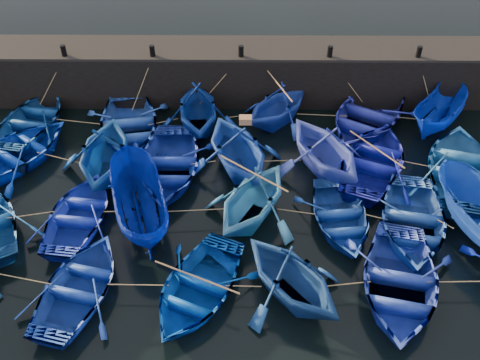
{
  "coord_description": "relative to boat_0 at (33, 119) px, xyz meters",
  "views": [
    {
      "loc": [
        0.11,
        -12.44,
        14.01
      ],
      "look_at": [
        0.0,
        3.2,
        0.7
      ],
      "focal_mm": 40.0,
      "sensor_mm": 36.0,
      "label": 1
    }
  ],
  "objects": [
    {
      "name": "ground",
      "position": [
        9.38,
        -7.56,
        -0.51
      ],
      "size": [
        120.0,
        120.0,
        0.0
      ],
      "primitive_type": "plane",
      "color": "black",
      "rests_on": "ground"
    },
    {
      "name": "bollard_0",
      "position": [
        1.38,
        2.04,
        2.36
      ],
      "size": [
        0.24,
        0.24,
        0.5
      ],
      "primitive_type": "cylinder",
      "color": "black",
      "rests_on": "quay_top"
    },
    {
      "name": "boat_6",
      "position": [
        0.05,
        -2.48,
        0.03
      ],
      "size": [
        6.07,
        6.38,
        1.08
      ],
      "primitive_type": "imported",
      "rotation": [
        0.0,
        0.0,
        2.5
      ],
      "color": "navy",
      "rests_on": "ground"
    },
    {
      "name": "boat_3",
      "position": [
        11.03,
        0.48,
        0.51
      ],
      "size": [
        5.1,
        5.11,
        2.04
      ],
      "primitive_type": "imported",
      "rotation": [
        0.0,
        0.0,
        -0.77
      ],
      "color": "blue",
      "rests_on": "ground"
    },
    {
      "name": "boat_12",
      "position": [
        18.23,
        -3.41,
        0.07
      ],
      "size": [
        5.4,
        6.52,
        1.17
      ],
      "primitive_type": "imported",
      "rotation": [
        0.0,
        0.0,
        2.87
      ],
      "color": "#2264A5",
      "rests_on": "ground"
    },
    {
      "name": "bollard_4",
      "position": [
        17.38,
        2.04,
        2.36
      ],
      "size": [
        0.24,
        0.24,
        0.5
      ],
      "primitive_type": "cylinder",
      "color": "black",
      "rests_on": "quay_top"
    },
    {
      "name": "quay_top",
      "position": [
        9.38,
        2.94,
        2.05
      ],
      "size": [
        26.0,
        2.5,
        0.12
      ],
      "primitive_type": "cube",
      "color": "black",
      "rests_on": "quay_wall"
    },
    {
      "name": "boat_23",
      "position": [
        11.0,
        -9.37,
        0.54
      ],
      "size": [
        5.2,
        5.29,
        2.11
      ],
      "primitive_type": "imported",
      "rotation": [
        0.0,
        0.0,
        0.68
      ],
      "color": "navy",
      "rests_on": "ground"
    },
    {
      "name": "boat_24",
      "position": [
        14.47,
        -9.15,
        0.02
      ],
      "size": [
        4.68,
        5.77,
        1.06
      ],
      "primitive_type": "imported",
      "rotation": [
        0.0,
        0.0,
        -0.22
      ],
      "color": "#2037A1",
      "rests_on": "ground"
    },
    {
      "name": "boat_15",
      "position": [
        5.75,
        -5.99,
        0.44
      ],
      "size": [
        3.24,
        5.25,
        1.9
      ],
      "primitive_type": "imported",
      "rotation": [
        0.0,
        0.0,
        3.44
      ],
      "color": "#001582",
      "rests_on": "ground"
    },
    {
      "name": "bollard_2",
      "position": [
        9.38,
        2.04,
        2.36
      ],
      "size": [
        0.24,
        0.24,
        0.5
      ],
      "primitive_type": "cylinder",
      "color": "black",
      "rests_on": "quay_top"
    },
    {
      "name": "boat_22",
      "position": [
        8.05,
        -9.34,
        -0.04
      ],
      "size": [
        4.75,
        5.41,
        0.93
      ],
      "primitive_type": "imported",
      "rotation": [
        0.0,
        0.0,
        -0.41
      ],
      "color": "#033DA5",
      "rests_on": "ground"
    },
    {
      "name": "boat_5",
      "position": [
        18.25,
        0.1,
        0.33
      ],
      "size": [
        3.94,
        4.48,
        1.69
      ],
      "primitive_type": "imported",
      "rotation": [
        0.0,
        0.0,
        -0.64
      ],
      "color": "#072BCB",
      "rests_on": "ground"
    },
    {
      "name": "boat_21",
      "position": [
        4.32,
        -9.32,
        -0.06
      ],
      "size": [
        4.05,
        4.96,
        0.9
      ],
      "primitive_type": "imported",
      "rotation": [
        0.0,
        0.0,
        2.9
      ],
      "color": "#153799",
      "rests_on": "ground"
    },
    {
      "name": "mooring_ropes",
      "position": [
        9.0,
        -2.58,
        0.37
      ],
      "size": [
        18.29,
        11.34,
        2.1
      ],
      "color": "tan",
      "rests_on": "ground"
    },
    {
      "name": "boat_11",
      "position": [
        14.84,
        -2.88,
        0.03
      ],
      "size": [
        5.49,
        6.26,
        1.08
      ],
      "primitive_type": "imported",
      "rotation": [
        0.0,
        0.0,
        2.73
      ],
      "color": "#111899",
      "rests_on": "ground"
    },
    {
      "name": "boat_17",
      "position": [
        13.02,
        -6.08,
        -0.08
      ],
      "size": [
        3.38,
        4.43,
        0.86
      ],
      "primitive_type": "imported",
      "rotation": [
        0.0,
        0.0,
        0.1
      ],
      "color": "navy",
      "rests_on": "ground"
    },
    {
      "name": "boat_9",
      "position": [
        9.28,
        -3.01,
        0.7
      ],
      "size": [
        5.39,
        5.75,
        2.43
      ],
      "primitive_type": "imported",
      "rotation": [
        0.0,
        0.0,
        3.51
      ],
      "color": "#153D9F",
      "rests_on": "ground"
    },
    {
      "name": "loose_oars",
      "position": [
        10.94,
        -4.39,
        1.09
      ],
      "size": [
        9.04,
        11.9,
        1.35
      ],
      "color": "#99724C",
      "rests_on": "ground"
    },
    {
      "name": "boat_1",
      "position": [
        4.38,
        -0.45,
        0.05
      ],
      "size": [
        4.73,
        5.96,
        1.11
      ],
      "primitive_type": "imported",
      "rotation": [
        0.0,
        0.0,
        0.18
      ],
      "color": "blue",
      "rests_on": "ground"
    },
    {
      "name": "boat_2",
      "position": [
        7.46,
        0.06,
        0.61
      ],
      "size": [
        4.11,
        4.63,
        2.24
      ],
      "primitive_type": "imported",
      "rotation": [
        0.0,
        0.0,
        0.11
      ],
      "color": "navy",
      "rests_on": "ground"
    },
    {
      "name": "bollard_3",
      "position": [
        13.38,
        2.04,
        2.36
      ],
      "size": [
        0.24,
        0.24,
        0.5
      ],
      "primitive_type": "cylinder",
      "color": "black",
      "rests_on": "quay_top"
    },
    {
      "name": "quay_wall",
      "position": [
        9.38,
        2.94,
        0.74
      ],
      "size": [
        26.0,
        2.5,
        2.5
      ],
      "primitive_type": "cube",
      "color": "black",
      "rests_on": "ground"
    },
    {
      "name": "boat_8",
      "position": [
        6.47,
        -3.22,
        0.03
      ],
      "size": [
        3.78,
        5.25,
        1.08
      ],
      "primitive_type": "imported",
      "rotation": [
        0.0,
        0.0,
        -0.01
      ],
      "color": "#152E98",
      "rests_on": "ground"
    },
    {
      "name": "boat_10",
      "position": [
        12.76,
        -2.92,
        0.67
      ],
      "size": [
        5.46,
        5.74,
        2.36
      ],
      "primitive_type": "imported",
      "rotation": [
        0.0,
        0.0,
        3.6
      ],
      "color": "blue",
      "rests_on": "ground"
    },
    {
      "name": "boat_4",
      "position": [
        15.09,
        0.31,
        0.08
      ],
      "size": [
        6.5,
        7.02,
        1.19
      ],
      "primitive_type": "imported",
      "rotation": [
        0.0,
        0.0,
        -0.56
      ],
      "color": "navy",
      "rests_on": "ground"
    },
    {
      "name": "boat_7",
      "position": [
        4.01,
        -3.24,
        0.69
      ],
      "size": [
        4.04,
        4.66,
        2.41
      ],
      "primitive_type": "imported",
      "rotation": [
        0.0,
        0.0,
        3.16
      ],
      "color": "navy",
      "rests_on": "ground"
    },
    {
      "name": "bollard_1",
      "position": [
        5.38,
        2.04,
        2.36
      ],
      "size": [
        0.24,
        0.24,
        0.5
      ],
      "primitive_type": "cylinder",
      "color": "black",
      "rests_on": "quay_top"
    },
    {
      "name": "boat_18",
      "position": [
        15.57,
        -6.34,
        -0.0
      ],
      "size": [
        4.35,
        5.46,
        1.01
      ],
      "primitive_type": "imported",
      "rotation": [
        0.0,
        0.0,
        -0.19
      ],
      "color": "blue",
      "rests_on": "ground"
    },
    {
      "name": "boat_0",
      "position": [
        0.0,
        0.0,
        0.0
      ],
      "size": [
        4.39,
        5.5,
        1.02
      ],
      "primitive_type": "imported",
      "rotation": [
        0.0,
        0.0,
        2.95
      ],
      "color": "navy",
      "rests_on": "ground"
    },
    {
      "name": "wooden_crate",
      "position": [
        9.58,
        -3.01,
        2.05
      ],
      "size": [
        0.49,
        0.37,
        0.26
      ],
      "primitive_type": "cube",
      "color": "#9A6843",
      "rests_on": "boat_9"
    },
    {
      "name": "boat_14",
      "position": [
        3.53,
        -6.01,
        -0.06
      ],
      "size": [
        3.6,
        4.67,
        0.9
      ],
      "primitive_type": "imported",
      "rotation": [
        0.0,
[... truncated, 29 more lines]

